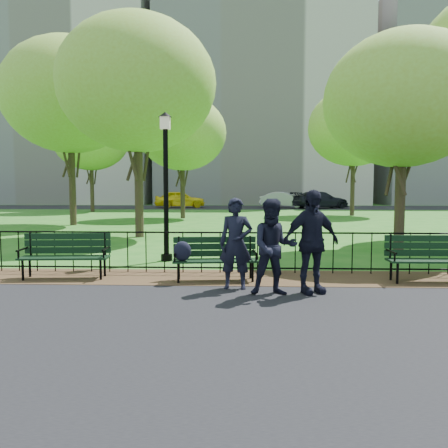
{
  "coord_description": "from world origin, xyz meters",
  "views": [
    {
      "loc": [
        -0.13,
        -7.24,
        1.81
      ],
      "look_at": [
        -0.5,
        1.5,
        1.1
      ],
      "focal_mm": 35.0,
      "sensor_mm": 36.0,
      "label": 1
    }
  ],
  "objects_px": {
    "park_bench_left_a": "(66,251)",
    "tree_mid_w": "(70,96)",
    "sedan_dark": "(320,200)",
    "person_left": "(236,243)",
    "park_bench_right_a": "(432,253)",
    "sedan_silver": "(285,200)",
    "person_right": "(311,242)",
    "taxi": "(180,199)",
    "tree_far_c": "(182,133)",
    "person_mid": "(274,247)",
    "tree_near_w": "(137,85)",
    "lamppost": "(166,181)",
    "tree_far_w": "(91,138)",
    "tree_far_e": "(354,127)",
    "tree_near_e": "(403,100)",
    "park_bench_main": "(203,253)"
  },
  "relations": [
    {
      "from": "tree_mid_w",
      "to": "person_left",
      "type": "distance_m",
      "value": 16.92
    },
    {
      "from": "tree_far_e",
      "to": "lamppost",
      "type": "bearing_deg",
      "value": -116.18
    },
    {
      "from": "tree_near_w",
      "to": "person_mid",
      "type": "xyz_separation_m",
      "value": [
        4.4,
        -8.87,
        -4.79
      ]
    },
    {
      "from": "tree_near_e",
      "to": "person_left",
      "type": "bearing_deg",
      "value": -133.24
    },
    {
      "from": "park_bench_main",
      "to": "lamppost",
      "type": "relative_size",
      "value": 0.46
    },
    {
      "from": "lamppost",
      "to": "taxi",
      "type": "height_order",
      "value": "lamppost"
    },
    {
      "from": "park_bench_main",
      "to": "person_left",
      "type": "distance_m",
      "value": 0.94
    },
    {
      "from": "person_mid",
      "to": "person_right",
      "type": "height_order",
      "value": "person_right"
    },
    {
      "from": "park_bench_left_a",
      "to": "tree_mid_w",
      "type": "relative_size",
      "value": 0.19
    },
    {
      "from": "park_bench_right_a",
      "to": "sedan_silver",
      "type": "height_order",
      "value": "sedan_silver"
    },
    {
      "from": "tree_far_w",
      "to": "taxi",
      "type": "height_order",
      "value": "tree_far_w"
    },
    {
      "from": "person_mid",
      "to": "tree_far_c",
      "type": "bearing_deg",
      "value": 97.88
    },
    {
      "from": "lamppost",
      "to": "taxi",
      "type": "bearing_deg",
      "value": 97.51
    },
    {
      "from": "tree_mid_w",
      "to": "lamppost",
      "type": "bearing_deg",
      "value": -58.36
    },
    {
      "from": "sedan_dark",
      "to": "person_left",
      "type": "bearing_deg",
      "value": 148.2
    },
    {
      "from": "tree_far_c",
      "to": "sedan_dark",
      "type": "xyz_separation_m",
      "value": [
        10.83,
        13.72,
        -4.4
      ]
    },
    {
      "from": "park_bench_left_a",
      "to": "tree_mid_w",
      "type": "bearing_deg",
      "value": 106.06
    },
    {
      "from": "tree_near_e",
      "to": "tree_far_c",
      "type": "distance_m",
      "value": 16.22
    },
    {
      "from": "tree_near_w",
      "to": "person_left",
      "type": "height_order",
      "value": "tree_near_w"
    },
    {
      "from": "tree_far_c",
      "to": "tree_far_e",
      "type": "distance_m",
      "value": 11.54
    },
    {
      "from": "tree_far_w",
      "to": "taxi",
      "type": "relative_size",
      "value": 1.75
    },
    {
      "from": "person_left",
      "to": "lamppost",
      "type": "bearing_deg",
      "value": 124.49
    },
    {
      "from": "tree_far_w",
      "to": "sedan_silver",
      "type": "distance_m",
      "value": 18.02
    },
    {
      "from": "tree_near_e",
      "to": "person_right",
      "type": "distance_m",
      "value": 7.05
    },
    {
      "from": "tree_near_e",
      "to": "park_bench_left_a",
      "type": "bearing_deg",
      "value": -153.1
    },
    {
      "from": "park_bench_left_a",
      "to": "park_bench_right_a",
      "type": "relative_size",
      "value": 1.02
    },
    {
      "from": "tree_far_w",
      "to": "park_bench_right_a",
      "type": "bearing_deg",
      "value": -58.63
    },
    {
      "from": "tree_near_w",
      "to": "sedan_silver",
      "type": "distance_m",
      "value": 26.51
    },
    {
      "from": "tree_far_w",
      "to": "sedan_silver",
      "type": "bearing_deg",
      "value": 24.29
    },
    {
      "from": "tree_far_e",
      "to": "tree_mid_w",
      "type": "bearing_deg",
      "value": -152.19
    },
    {
      "from": "sedan_silver",
      "to": "park_bench_main",
      "type": "bearing_deg",
      "value": -172.1
    },
    {
      "from": "person_left",
      "to": "tree_near_e",
      "type": "bearing_deg",
      "value": 50.78
    },
    {
      "from": "taxi",
      "to": "sedan_silver",
      "type": "distance_m",
      "value": 9.88
    },
    {
      "from": "tree_far_w",
      "to": "taxi",
      "type": "bearing_deg",
      "value": 50.63
    },
    {
      "from": "taxi",
      "to": "person_mid",
      "type": "bearing_deg",
      "value": 176.17
    },
    {
      "from": "park_bench_right_a",
      "to": "sedan_dark",
      "type": "bearing_deg",
      "value": 83.09
    },
    {
      "from": "tree_far_c",
      "to": "person_mid",
      "type": "relative_size",
      "value": 4.57
    },
    {
      "from": "person_mid",
      "to": "park_bench_left_a",
      "type": "bearing_deg",
      "value": 158.51
    },
    {
      "from": "sedan_dark",
      "to": "tree_far_w",
      "type": "bearing_deg",
      "value": 89.64
    },
    {
      "from": "lamppost",
      "to": "sedan_silver",
      "type": "xyz_separation_m",
      "value": [
        5.88,
        30.24,
        -1.25
      ]
    },
    {
      "from": "tree_far_e",
      "to": "tree_far_w",
      "type": "bearing_deg",
      "value": 167.92
    },
    {
      "from": "lamppost",
      "to": "person_left",
      "type": "height_order",
      "value": "lamppost"
    },
    {
      "from": "tree_far_c",
      "to": "person_left",
      "type": "height_order",
      "value": "tree_far_c"
    },
    {
      "from": "person_right",
      "to": "taxi",
      "type": "xyz_separation_m",
      "value": [
        -7.09,
        33.63,
        -0.09
      ]
    },
    {
      "from": "tree_far_w",
      "to": "tree_mid_w",
      "type": "bearing_deg",
      "value": -74.97
    },
    {
      "from": "tree_near_w",
      "to": "person_mid",
      "type": "height_order",
      "value": "tree_near_w"
    },
    {
      "from": "lamppost",
      "to": "tree_far_c",
      "type": "relative_size",
      "value": 0.49
    },
    {
      "from": "tree_near_w",
      "to": "sedan_silver",
      "type": "xyz_separation_m",
      "value": [
        7.84,
        24.85,
        -4.86
      ]
    },
    {
      "from": "tree_far_w",
      "to": "taxi",
      "type": "xyz_separation_m",
      "value": [
        5.9,
        7.19,
        -4.94
      ]
    },
    {
      "from": "tree_far_e",
      "to": "sedan_dark",
      "type": "distance_m",
      "value": 11.77
    }
  ]
}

